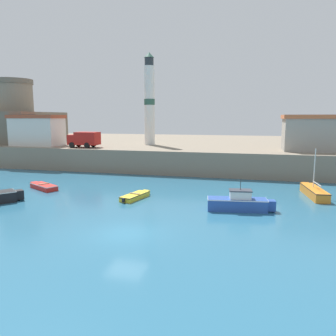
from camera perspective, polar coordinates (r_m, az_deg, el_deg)
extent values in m
plane|color=#28607F|center=(21.61, -7.33, -11.24)|extent=(200.00, 200.00, 0.00)
cube|color=gray|center=(60.47, 7.10, 3.23)|extent=(120.00, 40.00, 3.11)
cube|color=#284C9E|center=(26.92, 11.92, -6.21)|extent=(4.79, 2.02, 0.98)
cube|color=#284C9E|center=(27.29, 17.49, -6.23)|extent=(0.74, 0.86, 0.83)
cube|color=white|center=(26.81, 11.95, -5.29)|extent=(4.84, 2.04, 0.07)
cube|color=silver|center=(26.75, 12.47, -4.55)|extent=(1.75, 1.27, 0.63)
cube|color=#2D333D|center=(26.67, 12.50, -3.81)|extent=(1.90, 1.36, 0.08)
cylinder|color=black|center=(26.57, 12.54, -2.78)|extent=(0.04, 0.04, 0.90)
cube|color=yellow|center=(30.19, -5.81, -4.94)|extent=(1.88, 3.50, 0.45)
cube|color=yellow|center=(31.77, -3.90, -4.22)|extent=(0.73, 0.65, 0.38)
cube|color=black|center=(30.15, -5.81, -4.60)|extent=(1.90, 3.53, 0.07)
cube|color=#997F5B|center=(30.13, -5.82, -4.46)|extent=(1.00, 0.42, 0.08)
cube|color=black|center=(28.75, -7.77, -5.58)|extent=(0.24, 0.24, 0.36)
cube|color=orange|center=(33.68, 24.09, -3.89)|extent=(1.86, 5.32, 0.83)
cube|color=orange|center=(36.39, 22.81, -2.91)|extent=(0.75, 0.64, 0.71)
cube|color=black|center=(33.60, 24.13, -3.27)|extent=(1.88, 5.37, 0.07)
cylinder|color=silver|center=(33.66, 24.15, 0.00)|extent=(0.10, 0.10, 3.68)
cylinder|color=silver|center=(32.88, 24.52, -2.49)|extent=(0.36, 2.34, 0.08)
cube|color=black|center=(32.52, -24.54, -4.23)|extent=(1.12, 1.10, 0.82)
cube|color=red|center=(36.39, -20.81, -3.05)|extent=(3.81, 2.88, 0.51)
cube|color=red|center=(38.27, -22.20, -2.57)|extent=(0.84, 0.89, 0.44)
cube|color=white|center=(36.35, -20.83, -2.72)|extent=(3.85, 2.91, 0.07)
cube|color=#997F5B|center=(36.33, -20.84, -2.59)|extent=(0.70, 1.04, 0.08)
cube|color=#685E4F|center=(62.60, -25.04, 6.45)|extent=(12.63, 12.63, 5.13)
cylinder|color=gray|center=(62.58, -25.18, 8.58)|extent=(6.33, 6.33, 9.81)
cylinder|color=#685E4F|center=(62.86, -25.51, 13.41)|extent=(6.65, 6.65, 0.80)
cylinder|color=silver|center=(51.73, -3.24, 10.75)|extent=(1.61, 1.61, 12.03)
cylinder|color=#2D5647|center=(51.75, -3.25, 11.41)|extent=(1.66, 1.66, 0.90)
cylinder|color=#262D33|center=(52.37, -3.31, 18.00)|extent=(1.37, 1.37, 1.20)
cone|color=#2D5647|center=(52.54, -3.32, 19.08)|extent=(1.53, 1.53, 0.80)
cube|color=silver|center=(53.71, -21.80, 5.84)|extent=(7.34, 4.00, 4.13)
cube|color=#9E472D|center=(53.66, -21.95, 8.31)|extent=(7.71, 4.20, 0.50)
cube|color=gray|center=(46.28, 24.92, 5.25)|extent=(8.87, 5.28, 4.10)
cube|color=#C1663D|center=(46.23, 25.11, 8.09)|extent=(9.32, 5.54, 0.50)
cube|color=#AD1E19|center=(48.14, -13.85, 5.03)|extent=(3.21, 2.12, 1.80)
cube|color=#AD1E19|center=(49.14, -15.97, 4.79)|extent=(1.31, 2.01, 1.40)
cube|color=#334756|center=(49.35, -16.43, 5.02)|extent=(0.13, 1.80, 0.70)
cylinder|color=black|center=(48.32, -16.39, 3.87)|extent=(0.80, 0.29, 0.80)
cylinder|color=black|center=(49.96, -15.29, 4.07)|extent=(0.80, 0.29, 0.80)
cylinder|color=black|center=(47.18, -13.92, 3.86)|extent=(0.80, 0.29, 0.80)
cylinder|color=black|center=(48.86, -12.88, 4.06)|extent=(0.80, 0.29, 0.80)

